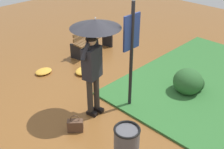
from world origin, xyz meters
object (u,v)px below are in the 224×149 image
at_px(park_bench, 91,40).
at_px(trash_bin, 126,149).
at_px(info_sign_post, 131,45).
at_px(handbag, 75,125).
at_px(person_with_umbrella, 94,43).

height_order(park_bench, trash_bin, trash_bin).
relative_size(info_sign_post, trash_bin, 2.76).
height_order(info_sign_post, park_bench, info_sign_post).
distance_m(info_sign_post, handbag, 1.90).
bearing_deg(trash_bin, handbag, 90.60).
relative_size(person_with_umbrella, handbag, 5.53).
xyz_separation_m(person_with_umbrella, trash_bin, (-0.70, -1.48, -1.13)).
distance_m(info_sign_post, park_bench, 3.11).
bearing_deg(park_bench, info_sign_post, -115.42).
bearing_deg(trash_bin, person_with_umbrella, 64.59).
xyz_separation_m(person_with_umbrella, park_bench, (1.89, 2.27, -1.15)).
xyz_separation_m(info_sign_post, trash_bin, (-1.34, -1.11, -1.03)).
relative_size(person_with_umbrella, trash_bin, 2.45).
relative_size(person_with_umbrella, info_sign_post, 0.89).
bearing_deg(handbag, park_bench, 43.30).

